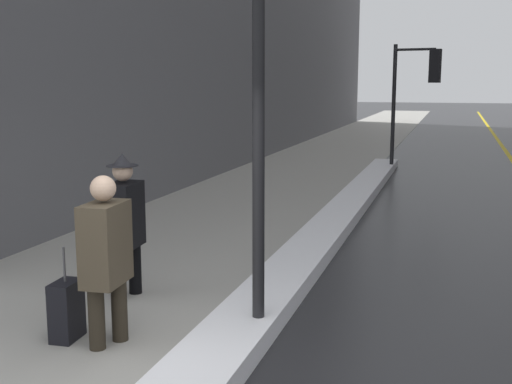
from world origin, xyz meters
TOP-DOWN VIEW (x-y plane):
  - sidewalk_slab at (-2.00, 15.00)m, footprint 4.00×80.00m
  - snow_bank_curb at (0.20, 7.00)m, footprint 0.68×17.14m
  - lamp_post at (0.36, 1.63)m, footprint 0.28×0.28m
  - traffic_light_near at (1.15, 14.20)m, footprint 1.30×0.36m
  - pedestrian_nearside at (-0.96, 1.00)m, footprint 0.35×0.56m
  - pedestrian_in_fedora at (-1.50, 2.35)m, footprint 0.37×0.75m
  - rolling_suitcase at (-1.42, 1.00)m, footprint 0.24×0.37m

SIDE VIEW (x-z plane):
  - sidewalk_slab at x=-2.00m, z-range 0.00..0.01m
  - snow_bank_curb at x=0.20m, z-range 0.00..0.21m
  - rolling_suitcase at x=-1.42m, z-range -0.17..0.78m
  - pedestrian_nearside at x=-0.96m, z-range 0.09..1.76m
  - pedestrian_in_fedora at x=-1.50m, z-range 0.08..1.79m
  - traffic_light_near at x=1.15m, z-range 0.79..4.35m
  - lamp_post at x=0.36m, z-range 0.49..5.64m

